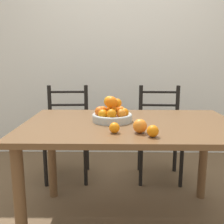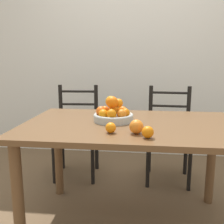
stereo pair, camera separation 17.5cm
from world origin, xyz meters
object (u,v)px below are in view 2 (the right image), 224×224
(fruit_bowl, at_px, (113,113))
(chair_left, at_px, (77,133))
(orange_loose_1, at_px, (111,128))
(chair_right, at_px, (169,136))
(orange_loose_0, at_px, (148,132))
(orange_loose_2, at_px, (136,127))

(fruit_bowl, relative_size, chair_left, 0.30)
(orange_loose_1, bearing_deg, chair_right, 66.98)
(orange_loose_0, bearing_deg, fruit_bowl, 122.00)
(orange_loose_2, relative_size, chair_right, 0.09)
(orange_loose_1, relative_size, orange_loose_2, 0.75)
(orange_loose_1, xyz_separation_m, chair_left, (-0.49, 1.06, -0.35))
(fruit_bowl, distance_m, orange_loose_1, 0.30)
(fruit_bowl, height_order, orange_loose_2, fruit_bowl)
(fruit_bowl, height_order, chair_left, fruit_bowl)
(orange_loose_1, distance_m, chair_right, 1.20)
(chair_right, bearing_deg, orange_loose_1, -109.75)
(fruit_bowl, xyz_separation_m, orange_loose_2, (0.17, -0.30, -0.01))
(chair_left, height_order, chair_right, same)
(fruit_bowl, distance_m, orange_loose_2, 0.34)
(orange_loose_0, relative_size, orange_loose_2, 0.81)
(fruit_bowl, relative_size, orange_loose_0, 4.14)
(chair_right, bearing_deg, fruit_bowl, -118.53)
(orange_loose_1, height_order, chair_left, chair_left)
(orange_loose_0, xyz_separation_m, chair_right, (0.23, 1.14, -0.35))
(orange_loose_2, distance_m, chair_left, 1.28)
(orange_loose_1, xyz_separation_m, orange_loose_2, (0.15, 0.00, 0.01))
(orange_loose_0, bearing_deg, chair_left, 121.71)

